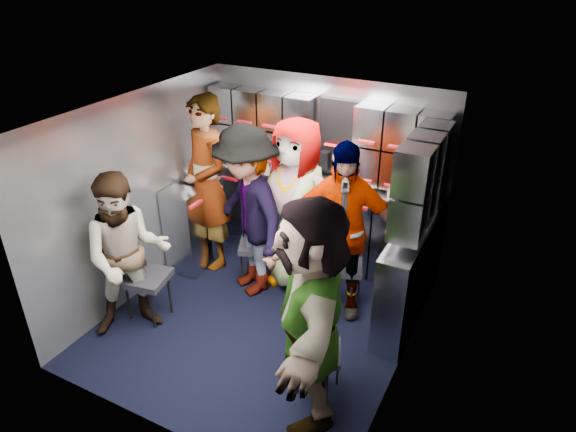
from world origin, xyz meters
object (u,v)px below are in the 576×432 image
at_px(jump_seat_center, 303,243).
at_px(attendant_arc_c, 296,206).
at_px(jump_seat_near_right, 318,354).
at_px(attendant_arc_d, 340,232).
at_px(jump_seat_near_left, 146,280).
at_px(attendant_arc_a, 128,256).
at_px(attendant_arc_b, 248,213).
at_px(attendant_arc_e, 310,312).
at_px(attendant_standing, 207,184).
at_px(jump_seat_mid_left, 258,247).
at_px(jump_seat_mid_right, 344,269).

xyz_separation_m(jump_seat_center, attendant_arc_c, (0.00, -0.18, 0.54)).
distance_m(jump_seat_near_right, attendant_arc_d, 1.22).
relative_size(jump_seat_near_left, attendant_arc_a, 0.30).
distance_m(attendant_arc_b, attendant_arc_e, 1.71).
bearing_deg(attendant_arc_e, jump_seat_center, 177.55).
bearing_deg(attendant_arc_b, attendant_arc_d, 37.61).
bearing_deg(jump_seat_near_right, attendant_standing, 147.13).
bearing_deg(attendant_arc_a, jump_seat_near_left, 46.71).
bearing_deg(jump_seat_near_left, attendant_arc_e, -8.74).
distance_m(jump_seat_mid_left, attendant_arc_d, 1.10).
bearing_deg(jump_seat_center, attendant_arc_c, -90.00).
bearing_deg(attendant_arc_b, attendant_arc_a, -88.44).
bearing_deg(jump_seat_near_right, jump_seat_near_left, 176.67).
bearing_deg(attendant_standing, attendant_arc_e, -8.64).
xyz_separation_m(jump_seat_mid_left, attendant_arc_c, (0.39, 0.14, 0.52)).
bearing_deg(attendant_arc_d, attendant_standing, 151.39).
height_order(attendant_arc_a, attendant_arc_e, attendant_arc_e).
distance_m(jump_seat_mid_right, attendant_arc_d, 0.56).
relative_size(jump_seat_mid_right, jump_seat_near_right, 0.99).
bearing_deg(attendant_arc_e, jump_seat_near_left, -128.32).
bearing_deg(attendant_arc_b, jump_seat_mid_right, 47.85).
xyz_separation_m(jump_seat_near_right, attendant_arc_a, (-1.88, -0.07, 0.43)).
bearing_deg(attendant_arc_b, attendant_arc_e, -10.38).
height_order(jump_seat_center, attendant_arc_a, attendant_arc_a).
bearing_deg(jump_seat_near_right, attendant_arc_a, -177.86).
bearing_deg(jump_seat_near_left, attendant_arc_b, 53.87).
height_order(jump_seat_near_right, attendant_arc_d, attendant_arc_d).
relative_size(jump_seat_near_left, jump_seat_near_right, 1.06).
distance_m(jump_seat_near_right, attendant_arc_a, 1.93).
bearing_deg(attendant_arc_d, jump_seat_mid_left, 151.65).
distance_m(jump_seat_center, jump_seat_mid_right, 0.63).
bearing_deg(attendant_arc_a, jump_seat_mid_right, -4.04).
bearing_deg(jump_seat_center, jump_seat_mid_right, -22.32).
relative_size(jump_seat_mid_left, attendant_standing, 0.26).
xyz_separation_m(jump_seat_mid_left, attendant_standing, (-0.68, 0.08, 0.58)).
bearing_deg(attendant_standing, attendant_arc_c, 31.47).
bearing_deg(attendant_arc_c, attendant_standing, -168.57).
xyz_separation_m(attendant_arc_c, attendant_arc_e, (0.85, -1.49, -0.00)).
bearing_deg(attendant_arc_a, attendant_arc_e, -46.63).
bearing_deg(attendant_arc_c, attendant_arc_b, -132.53).
bearing_deg(jump_seat_near_right, jump_seat_mid_right, 102.20).
bearing_deg(jump_seat_near_left, attendant_arc_d, 30.72).
relative_size(jump_seat_center, attendant_arc_c, 0.24).
distance_m(jump_seat_near_left, attendant_arc_a, 0.42).
xyz_separation_m(jump_seat_near_left, jump_seat_mid_left, (0.64, 1.06, -0.02)).
height_order(attendant_standing, attendant_arc_c, attendant_standing).
height_order(jump_seat_mid_right, attendant_arc_b, attendant_arc_b).
relative_size(jump_seat_mid_left, attendant_arc_b, 0.28).
bearing_deg(jump_seat_center, jump_seat_near_right, -60.14).
bearing_deg(attendant_arc_e, attendant_arc_a, -122.91).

